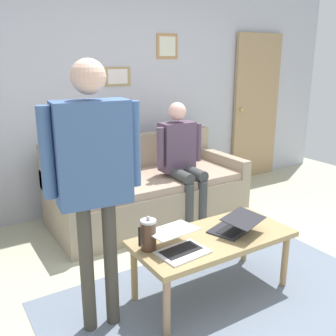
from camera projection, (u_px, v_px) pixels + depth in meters
The scene contains 11 objects.
ground_plane at pixel (226, 291), 2.95m from camera, with size 7.68×7.68×0.00m, color #B1B195.
area_rug at pixel (219, 298), 2.85m from camera, with size 2.52×1.43×0.01m, color slate.
back_wall at pixel (105, 92), 4.36m from camera, with size 7.04×0.11×2.70m.
interior_door at pixel (256, 108), 5.55m from camera, with size 0.82×0.09×2.05m.
couch at pixel (147, 192), 4.21m from camera, with size 2.09×0.93×0.88m.
coffee_table at pixel (213, 242), 2.82m from camera, with size 1.20×0.57×0.47m.
laptop_left at pixel (235, 226), 2.86m from camera, with size 0.41×0.42×0.14m.
laptop_center at pixel (179, 244), 2.58m from camera, with size 0.36×0.37×0.13m.
french_press at pixel (148, 235), 2.58m from camera, with size 0.13×0.11×0.24m.
person_standing at pixel (93, 167), 2.27m from camera, with size 0.60×0.24×1.73m.
person_seated at pixel (181, 155), 4.06m from camera, with size 0.55×0.51×1.28m.
Camera 1 is at (1.74, 1.94, 1.73)m, focal length 40.95 mm.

